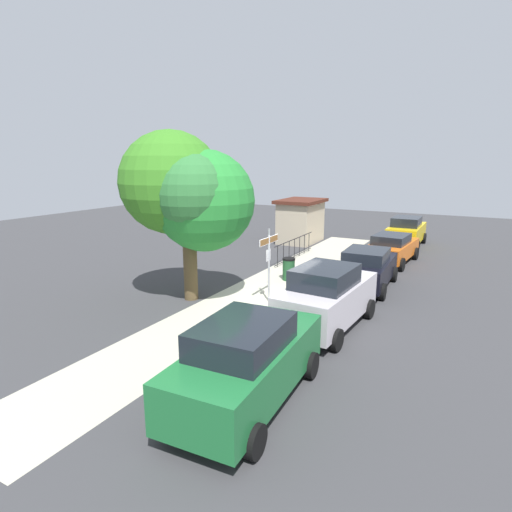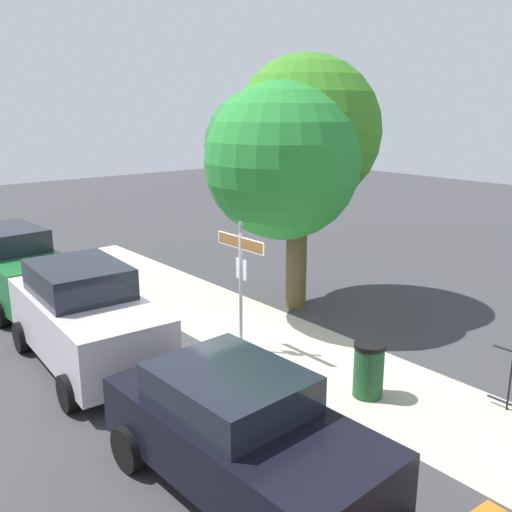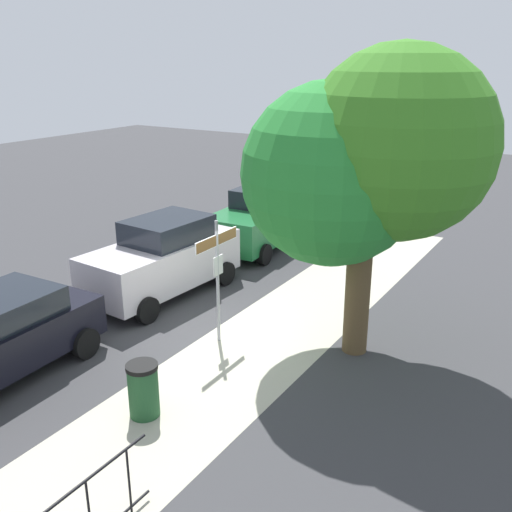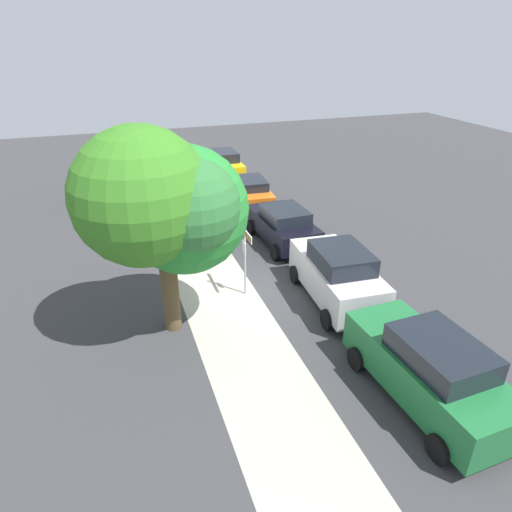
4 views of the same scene
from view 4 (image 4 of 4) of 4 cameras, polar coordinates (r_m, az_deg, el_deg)
name	(u,v)px [view 4 (image 4 of 4)]	position (r m, az deg, el deg)	size (l,w,h in m)	color
ground_plane	(258,293)	(15.69, 0.22, -4.74)	(60.00, 60.00, 0.00)	#38383A
sidewalk_strip	(208,273)	(17.06, -6.12, -2.13)	(24.00, 2.60, 0.00)	#B2AE99
street_sign	(245,245)	(14.83, -1.42, 1.36)	(1.43, 0.07, 2.71)	#9EA0A5
shade_tree	(168,204)	(12.31, -11.05, 6.38)	(4.01, 4.76, 6.16)	brown
car_green	(429,369)	(11.79, 20.95, -13.15)	(4.65, 2.19, 1.91)	#1D6833
car_silver	(337,274)	(15.05, 10.15, -2.28)	(4.38, 2.21, 2.00)	silver
car_black	(283,225)	(19.02, 3.39, 3.92)	(4.11, 2.12, 1.63)	black
car_orange	(249,191)	(23.28, -0.91, 8.14)	(4.25, 2.18, 1.49)	orange
car_yellow	(222,165)	(27.63, -4.25, 11.33)	(4.15, 1.94, 1.79)	yellow
iron_fence	(160,216)	(21.12, -11.95, 4.95)	(4.83, 0.04, 1.07)	black
utility_shed	(117,175)	(24.96, -17.03, 9.69)	(3.44, 2.40, 2.69)	tan
trash_bin	(211,248)	(17.84, -5.73, 1.02)	(0.55, 0.55, 0.98)	#1E4C28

